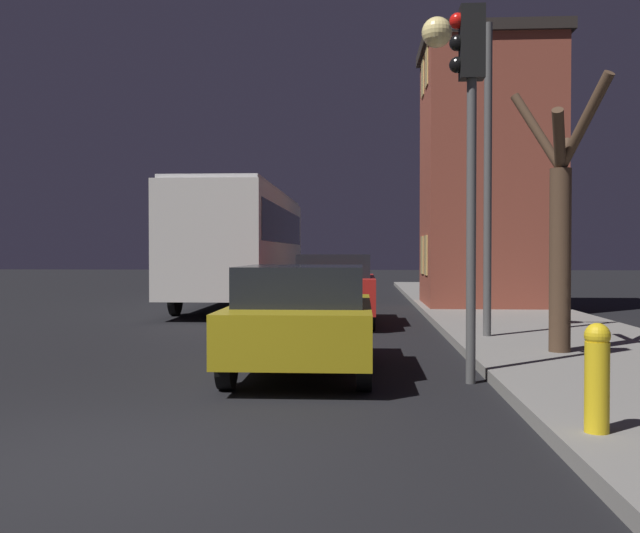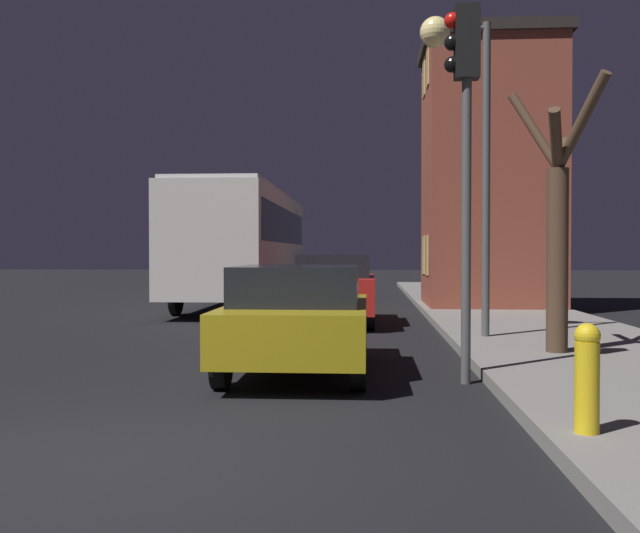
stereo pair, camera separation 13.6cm
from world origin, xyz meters
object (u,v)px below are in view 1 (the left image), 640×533
object	(u,v)px
fire_hydrant	(597,375)
car_mid_lane	(335,287)
streetlamp	(458,91)
car_near_lane	(304,316)
traffic_light	(469,115)
bare_tree	(561,225)
bus	(244,238)

from	to	relation	value
fire_hydrant	car_mid_lane	bearing A→B (deg)	104.00
streetlamp	car_near_lane	size ratio (longest dim) A/B	1.42
car_near_lane	fire_hydrant	size ratio (longest dim) A/B	4.38
car_near_lane	car_mid_lane	size ratio (longest dim) A/B	0.98
traffic_light	car_mid_lane	bearing A→B (deg)	104.99
traffic_light	bare_tree	distance (m)	2.76
streetlamp	fire_hydrant	size ratio (longest dim) A/B	6.23
streetlamp	traffic_light	distance (m)	3.98
traffic_light	fire_hydrant	size ratio (longest dim) A/B	5.17
bare_tree	bus	world-z (taller)	bare_tree
bare_tree	car_mid_lane	distance (m)	6.59
streetlamp	car_near_lane	world-z (taller)	streetlamp
bus	car_near_lane	distance (m)	12.50
streetlamp	traffic_light	bearing A→B (deg)	-95.47
bare_tree	bus	size ratio (longest dim) A/B	0.36
bus	car_mid_lane	distance (m)	6.44
bus	car_near_lane	size ratio (longest dim) A/B	2.82
car_mid_lane	streetlamp	bearing A→B (deg)	-56.18
bare_tree	car_mid_lane	bearing A→B (deg)	123.30
car_near_lane	bare_tree	bearing A→B (deg)	16.85
streetlamp	fire_hydrant	distance (m)	7.80
traffic_light	car_mid_lane	world-z (taller)	traffic_light
bus	fire_hydrant	size ratio (longest dim) A/B	12.33
bus	fire_hydrant	world-z (taller)	bus
streetlamp	fire_hydrant	xyz separation A→B (m)	(0.25, -6.78, -3.85)
car_near_lane	traffic_light	bearing A→B (deg)	-17.95
traffic_light	car_mid_lane	distance (m)	7.89
bus	bare_tree	bearing A→B (deg)	-59.06
streetlamp	bus	distance (m)	10.72
traffic_light	bare_tree	xyz separation A→B (m)	(1.62, 1.82, -1.29)
bus	car_mid_lane	world-z (taller)	bus
streetlamp	bus	size ratio (longest dim) A/B	0.50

